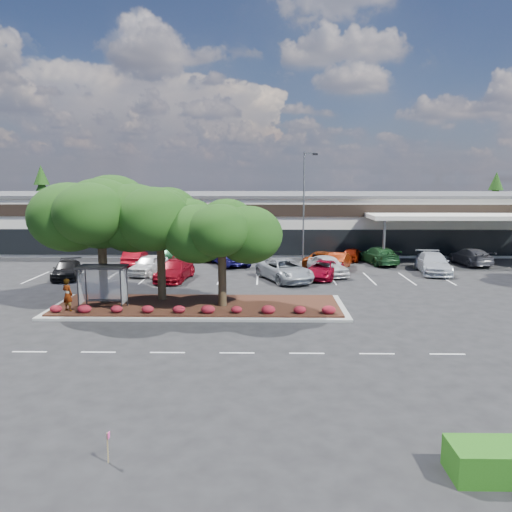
{
  "coord_description": "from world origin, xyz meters",
  "views": [
    {
      "loc": [
        2.03,
        -25.89,
        7.88
      ],
      "look_at": [
        1.47,
        8.39,
        2.6
      ],
      "focal_mm": 35.0,
      "sensor_mm": 36.0,
      "label": 1
    }
  ],
  "objects_px": {
    "light_pole": "(305,216)",
    "car_1": "(149,265)",
    "survey_stake": "(108,443)",
    "car_0": "(67,270)"
  },
  "relations": [
    {
      "from": "survey_stake",
      "to": "car_1",
      "type": "bearing_deg",
      "value": 100.7
    },
    {
      "from": "light_pole",
      "to": "car_0",
      "type": "relative_size",
      "value": 2.16
    },
    {
      "from": "light_pole",
      "to": "survey_stake",
      "type": "height_order",
      "value": "light_pole"
    },
    {
      "from": "light_pole",
      "to": "car_1",
      "type": "distance_m",
      "value": 14.48
    },
    {
      "from": "light_pole",
      "to": "car_0",
      "type": "distance_m",
      "value": 20.81
    },
    {
      "from": "survey_stake",
      "to": "car_0",
      "type": "distance_m",
      "value": 28.75
    },
    {
      "from": "survey_stake",
      "to": "car_0",
      "type": "xyz_separation_m",
      "value": [
        -11.54,
        26.33,
        0.1
      ]
    },
    {
      "from": "light_pole",
      "to": "car_1",
      "type": "xyz_separation_m",
      "value": [
        -13.32,
        -4.23,
        -3.77
      ]
    },
    {
      "from": "survey_stake",
      "to": "car_0",
      "type": "relative_size",
      "value": 0.19
    },
    {
      "from": "car_0",
      "to": "light_pole",
      "type": "bearing_deg",
      "value": 4.9
    }
  ]
}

